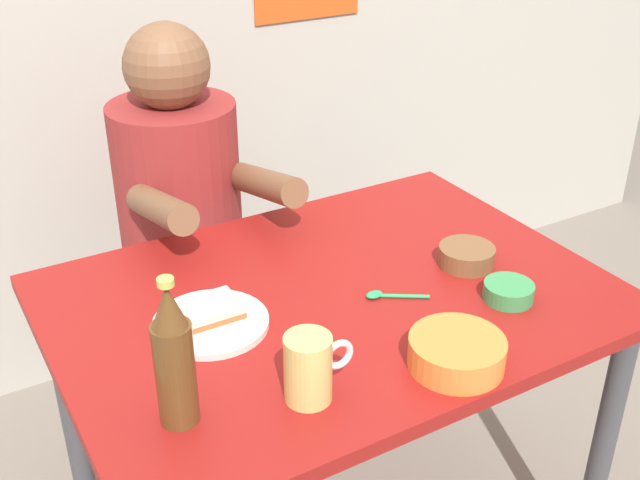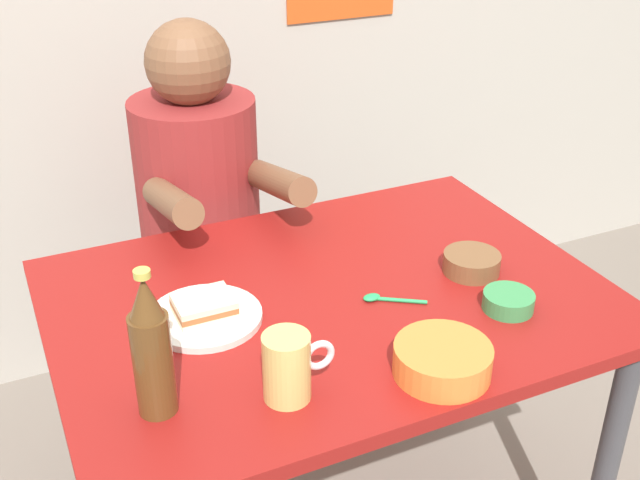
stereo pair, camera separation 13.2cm
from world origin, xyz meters
name	(u,v)px [view 2 (the right image)]	position (x,y,z in m)	size (l,w,h in m)	color
dining_table	(330,332)	(0.00, 0.00, 0.65)	(1.10, 0.80, 0.74)	maroon
stool	(208,310)	(-0.09, 0.63, 0.35)	(0.34, 0.34, 0.45)	#4C4C51
person_seated	(198,177)	(-0.09, 0.62, 0.77)	(0.33, 0.56, 0.72)	maroon
plate_orange	(205,317)	(-0.26, 0.02, 0.75)	(0.22, 0.22, 0.01)	silver
sandwich	(204,306)	(-0.26, 0.02, 0.77)	(0.11, 0.09, 0.04)	beige
beer_mug	(288,367)	(-0.20, -0.26, 0.80)	(0.13, 0.08, 0.12)	#D1BC66
beer_bottle	(151,350)	(-0.40, -0.20, 0.86)	(0.06, 0.06, 0.26)	#593819
soup_bowl_orange	(442,359)	(0.07, -0.31, 0.77)	(0.17, 0.17, 0.05)	orange
dip_bowl_green	(508,301)	(0.29, -0.19, 0.76)	(0.10, 0.10, 0.03)	#388C4C
condiment_bowl_brown	(472,262)	(0.31, -0.04, 0.76)	(0.12, 0.12, 0.04)	brown
spoon	(383,299)	(0.08, -0.07, 0.75)	(0.11, 0.07, 0.01)	#26A559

